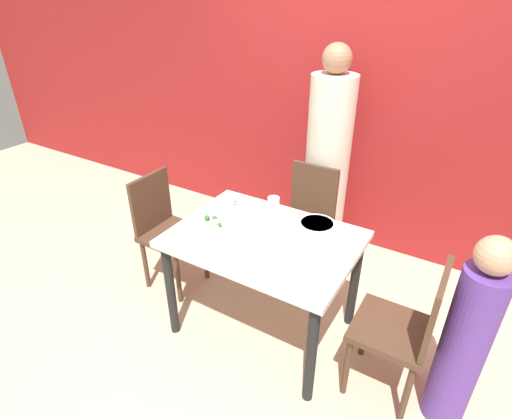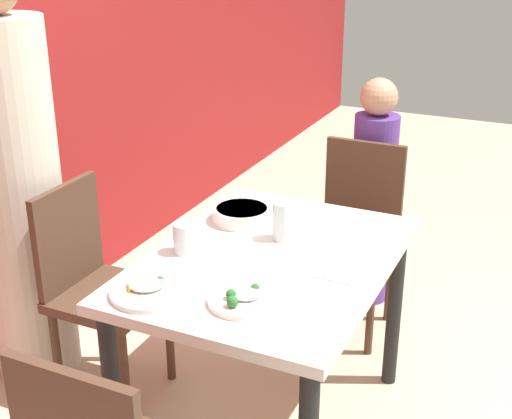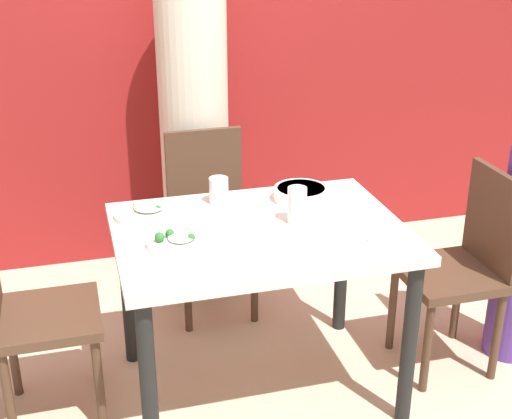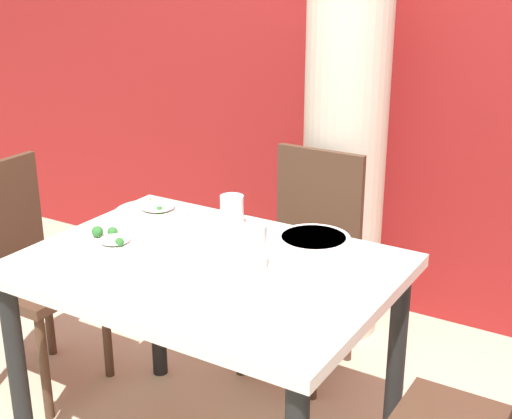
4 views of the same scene
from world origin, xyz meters
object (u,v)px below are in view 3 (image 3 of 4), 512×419
chair_adult_spot (210,215)px  bowl_curry (301,193)px  chair_child_spot (464,263)px  person_adult (194,133)px  glass_water_tall (219,191)px  plate_rice_adult (148,212)px

chair_adult_spot → bowl_curry: size_ratio=3.91×
chair_child_spot → person_adult: person_adult is taller
bowl_curry → glass_water_tall: bearing=170.1°
person_adult → bowl_curry: size_ratio=7.60×
chair_adult_spot → person_adult: bearing=90.0°
person_adult → plate_rice_adult: (-0.36, -0.86, -0.04)m
person_adult → chair_adult_spot: bearing=-90.0°
plate_rice_adult → glass_water_tall: bearing=9.2°
person_adult → bowl_curry: (0.29, -0.87, -0.03)m
bowl_curry → plate_rice_adult: 0.65m
chair_adult_spot → person_adult: 0.47m
chair_child_spot → plate_rice_adult: size_ratio=3.40×
bowl_curry → chair_adult_spot: bearing=119.4°
person_adult → plate_rice_adult: size_ratio=6.61×
bowl_curry → person_adult: bearing=108.6°
person_adult → chair_child_spot: bearing=-50.3°
chair_child_spot → glass_water_tall: bearing=-108.4°
chair_child_spot → chair_adult_spot: bearing=-129.9°
plate_rice_adult → chair_child_spot: bearing=-12.2°
glass_water_tall → chair_child_spot: bearing=-18.4°
chair_adult_spot → plate_rice_adult: chair_adult_spot is taller
chair_child_spot → plate_rice_adult: chair_child_spot is taller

